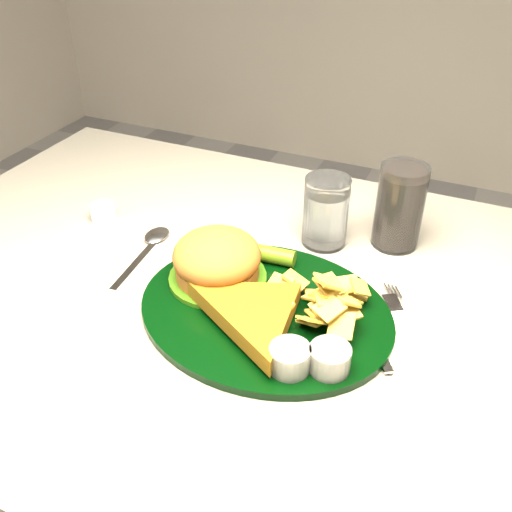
{
  "coord_description": "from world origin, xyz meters",
  "views": [
    {
      "loc": [
        0.26,
        -0.58,
        1.25
      ],
      "look_at": [
        -0.0,
        0.02,
        0.8
      ],
      "focal_mm": 40.0,
      "sensor_mm": 36.0,
      "label": 1
    }
  ],
  "objects_px": {
    "water_glass": "(326,212)",
    "fork_napkin": "(376,334)",
    "table": "(254,455)",
    "dinner_plate": "(265,291)",
    "cola_glass": "(400,206)"
  },
  "relations": [
    {
      "from": "cola_glass",
      "to": "water_glass",
      "type": "bearing_deg",
      "value": -158.03
    },
    {
      "from": "table",
      "to": "dinner_plate",
      "type": "xyz_separation_m",
      "value": [
        0.04,
        -0.04,
        0.41
      ]
    },
    {
      "from": "table",
      "to": "dinner_plate",
      "type": "bearing_deg",
      "value": -47.84
    },
    {
      "from": "dinner_plate",
      "to": "water_glass",
      "type": "height_order",
      "value": "water_glass"
    },
    {
      "from": "dinner_plate",
      "to": "cola_glass",
      "type": "bearing_deg",
      "value": 69.15
    },
    {
      "from": "water_glass",
      "to": "fork_napkin",
      "type": "relative_size",
      "value": 0.71
    },
    {
      "from": "table",
      "to": "dinner_plate",
      "type": "relative_size",
      "value": 3.43
    },
    {
      "from": "water_glass",
      "to": "cola_glass",
      "type": "relative_size",
      "value": 0.83
    },
    {
      "from": "dinner_plate",
      "to": "water_glass",
      "type": "relative_size",
      "value": 3.12
    },
    {
      "from": "cola_glass",
      "to": "dinner_plate",
      "type": "bearing_deg",
      "value": -116.29
    },
    {
      "from": "water_glass",
      "to": "dinner_plate",
      "type": "bearing_deg",
      "value": -94.59
    },
    {
      "from": "table",
      "to": "water_glass",
      "type": "bearing_deg",
      "value": 72.43
    },
    {
      "from": "table",
      "to": "water_glass",
      "type": "relative_size",
      "value": 10.7
    },
    {
      "from": "dinner_plate",
      "to": "fork_napkin",
      "type": "height_order",
      "value": "dinner_plate"
    },
    {
      "from": "table",
      "to": "cola_glass",
      "type": "distance_m",
      "value": 0.51
    }
  ]
}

